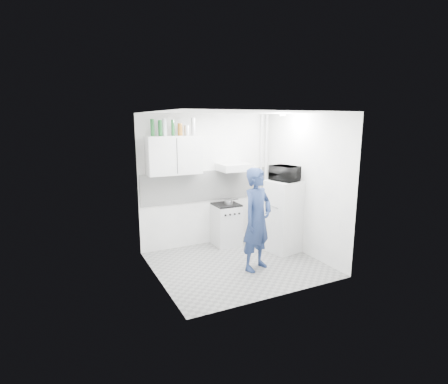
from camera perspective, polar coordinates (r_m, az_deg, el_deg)
name	(u,v)px	position (r m, az deg, el deg)	size (l,w,h in m)	color
floor	(237,264)	(6.25, 2.19, -11.72)	(2.80, 2.80, 0.00)	gray
ceiling	(239,112)	(5.74, 2.40, 12.87)	(2.80, 2.80, 0.00)	white
wall_back	(208,180)	(6.96, -2.60, 1.90)	(2.80, 2.80, 0.00)	white
wall_left	(156,200)	(5.35, -11.03, -1.27)	(2.60, 2.60, 0.00)	white
wall_right	(305,185)	(6.63, 13.01, 1.11)	(2.60, 2.60, 0.00)	white
person	(257,219)	(5.83, 5.43, -4.49)	(0.63, 0.41, 1.72)	navy
stove	(226,225)	(7.06, 0.38, -5.40)	(0.51, 0.51, 0.81)	silver
fridge	(283,216)	(6.75, 9.66, -3.93)	(0.57, 0.57, 1.37)	silver
stove_top	(226,205)	(6.95, 0.39, -2.07)	(0.49, 0.49, 0.03)	black
saucepan	(229,201)	(6.95, 0.76, -1.55)	(0.17, 0.17, 0.09)	silver
microwave	(285,173)	(6.58, 9.90, 3.02)	(0.35, 0.51, 0.28)	black
bottle_a	(152,128)	(6.33, -11.61, 10.26)	(0.07, 0.07, 0.30)	#144C1E
bottle_b	(160,128)	(6.36, -10.37, 10.23)	(0.07, 0.07, 0.28)	#144C1E
bottle_c	(165,127)	(6.39, -9.67, 10.37)	(0.07, 0.07, 0.31)	#B2B7BC
bottle_d	(173,128)	(6.43, -8.33, 10.33)	(0.06, 0.06, 0.29)	#144C1E
canister_a	(180,129)	(6.48, -7.18, 10.10)	(0.09, 0.09, 0.22)	brown
canister_b	(187,131)	(6.52, -6.11, 9.95)	(0.10, 0.10, 0.18)	silver
bottle_e	(193,127)	(6.56, -5.04, 10.57)	(0.08, 0.08, 0.32)	silver
upper_cabinet	(174,155)	(6.46, -8.16, 5.96)	(1.00, 0.35, 0.70)	silver
range_hood	(234,167)	(6.89, 1.65, 4.07)	(0.60, 0.50, 0.14)	silver
backsplash	(208,186)	(6.97, -2.55, 1.07)	(2.74, 0.03, 0.60)	white
pipe_a	(266,177)	(7.50, 6.79, 2.53)	(0.05, 0.05, 2.60)	silver
pipe_b	(261,177)	(7.44, 6.02, 2.47)	(0.04, 0.04, 2.60)	silver
ceiling_spot_fixture	(283,115)	(6.44, 9.55, 12.32)	(0.10, 0.10, 0.02)	white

